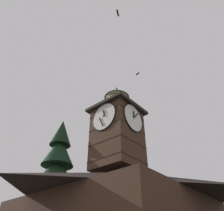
% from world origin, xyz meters
% --- Properties ---
extents(clock_tower, '(4.12, 4.12, 8.38)m').
position_xyz_m(clock_tower, '(-1.05, -2.06, 11.48)').
color(clock_tower, '#422B1E').
rests_on(clock_tower, building_main).
extents(flying_bird_high, '(0.27, 0.54, 0.14)m').
position_xyz_m(flying_bird_high, '(-5.41, -2.22, 21.26)').
color(flying_bird_high, black).
extents(flying_bird_low, '(0.71, 0.44, 0.11)m').
position_xyz_m(flying_bird_low, '(2.81, 1.32, 20.85)').
color(flying_bird_low, black).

